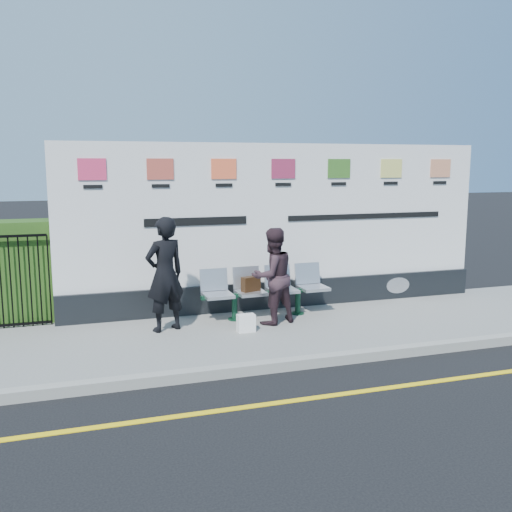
{
  "coord_description": "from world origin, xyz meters",
  "views": [
    {
      "loc": [
        -3.13,
        -5.9,
        2.76
      ],
      "look_at": [
        -0.28,
        2.95,
        1.25
      ],
      "focal_mm": 40.0,
      "sensor_mm": 36.0,
      "label": 1
    }
  ],
  "objects_px": {
    "woman_right": "(273,276)",
    "woman_left": "(165,274)",
    "billboard": "(281,237)",
    "bench": "(267,303)"
  },
  "relations": [
    {
      "from": "bench",
      "to": "woman_right",
      "type": "bearing_deg",
      "value": -96.92
    },
    {
      "from": "billboard",
      "to": "woman_left",
      "type": "height_order",
      "value": "billboard"
    },
    {
      "from": "bench",
      "to": "billboard",
      "type": "bearing_deg",
      "value": 50.68
    },
    {
      "from": "billboard",
      "to": "bench",
      "type": "xyz_separation_m",
      "value": [
        -0.49,
        -0.63,
        -1.06
      ]
    },
    {
      "from": "bench",
      "to": "woman_left",
      "type": "relative_size",
      "value": 1.22
    },
    {
      "from": "billboard",
      "to": "bench",
      "type": "height_order",
      "value": "billboard"
    },
    {
      "from": "bench",
      "to": "woman_right",
      "type": "height_order",
      "value": "woman_right"
    },
    {
      "from": "woman_right",
      "to": "woman_left",
      "type": "bearing_deg",
      "value": -20.98
    },
    {
      "from": "bench",
      "to": "woman_right",
      "type": "relative_size",
      "value": 1.39
    },
    {
      "from": "billboard",
      "to": "woman_left",
      "type": "relative_size",
      "value": 4.38
    }
  ]
}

